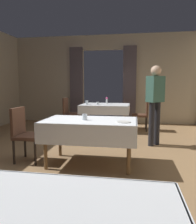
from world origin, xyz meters
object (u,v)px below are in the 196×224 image
chair_far_left (69,112)px  glass_far_c (87,103)px  chair_far_right (143,113)px  glass_far_b (98,103)px  dining_table_mid (90,126)px  glass_mid_b (85,117)px  dining_table_far (105,107)px  person_waiter_by_doorway (155,99)px  plate_mid_a (124,122)px  flower_vase_far (107,100)px  chair_mid_left (25,132)px

chair_far_left → glass_far_c: chair_far_left is taller
chair_far_right → chair_far_left: same height
glass_far_b → glass_far_c: bearing=172.3°
chair_far_right → chair_far_left: (-2.17, -0.12, 0.00)m
glass_far_c → dining_table_mid: bearing=-76.5°
chair_far_left → glass_mid_b: size_ratio=9.41×
dining_table_mid → chair_far_right: 3.10m
dining_table_mid → dining_table_far: (-0.13, 2.86, 0.02)m
glass_far_b → person_waiter_by_doorway: 1.97m
chair_far_right → plate_mid_a: bearing=-97.3°
dining_table_far → flower_vase_far: (-0.00, 0.35, 0.19)m
dining_table_mid → chair_far_right: chair_far_right is taller
chair_far_left → flower_vase_far: (1.08, 0.38, 0.34)m
dining_table_far → person_waiter_by_doorway: size_ratio=0.81×
chair_mid_left → dining_table_mid: bearing=1.2°
dining_table_far → chair_mid_left: (-1.01, -2.88, -0.15)m
glass_mid_b → glass_far_c: (-0.56, 2.73, 0.01)m
glass_far_c → chair_far_left: bearing=166.5°
plate_mid_a → glass_far_c: bearing=112.8°
flower_vase_far → person_waiter_by_doorway: 2.26m
glass_far_b → glass_far_c: (-0.32, 0.04, 0.02)m
person_waiter_by_doorway → glass_far_c: bearing=143.3°
chair_far_left → glass_far_b: size_ratio=10.80×
chair_mid_left → chair_far_left: 2.85m
flower_vase_far → glass_far_c: bearing=-134.6°
chair_far_right → glass_far_b: 1.34m
glass_far_c → chair_far_right: bearing=9.1°
dining_table_far → chair_far_right: size_ratio=1.50×
glass_far_b → chair_far_left: bearing=168.6°
dining_table_far → glass_far_c: 0.56m
plate_mid_a → glass_mid_b: 0.65m
dining_table_mid → plate_mid_a: size_ratio=7.11×
chair_far_right → person_waiter_by_doorway: bearing=-83.1°
flower_vase_far → plate_mid_a: bearing=-78.5°
chair_mid_left → glass_far_c: size_ratio=7.96×
dining_table_mid → person_waiter_by_doorway: 1.81m
plate_mid_a → person_waiter_by_doorway: (0.59, 1.52, 0.27)m
chair_far_right → glass_far_c: (-1.60, -0.26, 0.29)m
plate_mid_a → chair_far_right: bearing=82.7°
dining_table_mid → glass_far_c: bearing=103.5°
chair_far_left → plate_mid_a: bearing=-59.4°
plate_mid_a → glass_mid_b: size_ratio=2.16×
chair_mid_left → glass_far_b: (0.82, 2.67, 0.28)m
dining_table_mid → chair_far_left: (-1.21, 2.83, -0.13)m
chair_mid_left → glass_mid_b: bearing=-1.0°
dining_table_far → flower_vase_far: 0.40m
chair_far_left → chair_far_right: bearing=3.2°
dining_table_mid → glass_mid_b: size_ratio=15.38×
dining_table_far → person_waiter_by_doorway: 2.00m
glass_mid_b → chair_mid_left: bearing=179.0°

